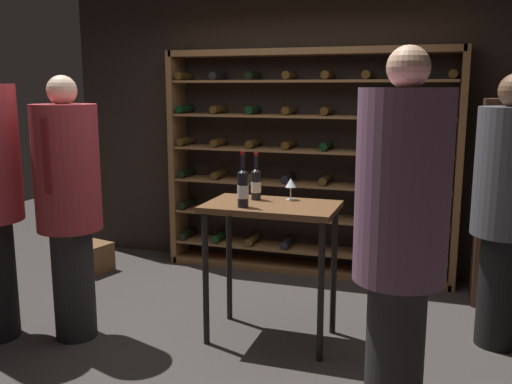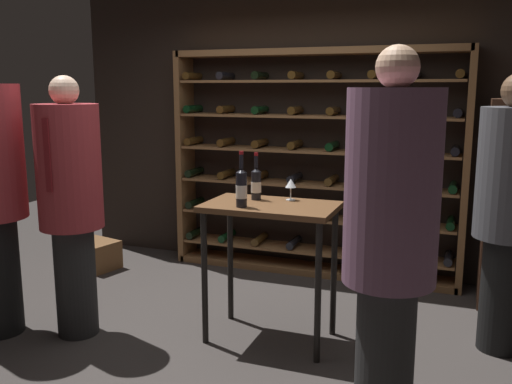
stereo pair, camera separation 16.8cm
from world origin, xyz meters
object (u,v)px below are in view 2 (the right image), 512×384
object	(u,v)px
person_guest_khaki	(390,234)
wine_glass_stemmed_left	(291,184)
tasting_table	(271,225)
person_guest_blue_shirt	(510,203)
wine_rack	(313,164)
person_host_in_suit	(71,196)
wine_bottle_black_capsule	(241,187)
wine_crate	(94,254)
wine_bottle_red_label	(256,183)

from	to	relation	value
person_guest_khaki	wine_glass_stemmed_left	size ratio (longest dim) A/B	12.73
tasting_table	person_guest_blue_shirt	world-z (taller)	person_guest_blue_shirt
person_guest_blue_shirt	person_guest_khaki	bearing A→B (deg)	78.52
wine_rack	person_guest_blue_shirt	size ratio (longest dim) A/B	1.48
person_host_in_suit	wine_bottle_black_capsule	xyz separation A→B (m)	(1.21, 0.26, 0.10)
wine_rack	person_guest_khaki	distance (m)	2.70
wine_rack	wine_crate	bearing A→B (deg)	-162.87
wine_glass_stemmed_left	wine_bottle_red_label	bearing A→B (deg)	-164.34
tasting_table	wine_bottle_red_label	world-z (taller)	wine_bottle_red_label
wine_crate	wine_glass_stemmed_left	size ratio (longest dim) A/B	3.08
wine_rack	wine_glass_stemmed_left	distance (m)	1.38
wine_bottle_black_capsule	person_guest_blue_shirt	bearing A→B (deg)	18.47
tasting_table	wine_bottle_red_label	bearing A→B (deg)	143.49
wine_rack	person_guest_khaki	bearing A→B (deg)	-67.22
wine_glass_stemmed_left	person_host_in_suit	bearing A→B (deg)	-157.55
wine_rack	person_host_in_suit	bearing A→B (deg)	-122.41
person_guest_blue_shirt	person_host_in_suit	distance (m)	3.02
person_guest_blue_shirt	wine_crate	bearing A→B (deg)	5.47
person_guest_blue_shirt	wine_bottle_black_capsule	world-z (taller)	person_guest_blue_shirt
tasting_table	person_guest_blue_shirt	bearing A→B (deg)	14.67
wine_rack	wine_bottle_black_capsule	xyz separation A→B (m)	(-0.04, -1.71, 0.06)
tasting_table	person_guest_blue_shirt	size ratio (longest dim) A/B	0.53
person_guest_blue_shirt	wine_crate	distance (m)	3.89
tasting_table	person_guest_blue_shirt	xyz separation A→B (m)	(1.55, 0.40, 0.19)
wine_glass_stemmed_left	wine_crate	bearing A→B (deg)	162.49
person_guest_blue_shirt	wine_crate	xyz separation A→B (m)	(-3.75, 0.50, -0.90)
person_host_in_suit	wine_glass_stemmed_left	size ratio (longest dim) A/B	12.03
person_guest_khaki	wine_bottle_black_capsule	distance (m)	1.33
person_guest_blue_shirt	wine_bottle_black_capsule	size ratio (longest dim) A/B	4.96
person_guest_blue_shirt	wine_glass_stemmed_left	size ratio (longest dim) A/B	12.10
wine_crate	wine_rack	bearing A→B (deg)	17.13
person_guest_khaki	wine_crate	xyz separation A→B (m)	(-3.14, 1.84, -0.96)
wine_crate	wine_bottle_black_capsule	xyz separation A→B (m)	(2.05, -1.07, 0.99)
wine_glass_stemmed_left	tasting_table	bearing A→B (deg)	-116.61
person_host_in_suit	wine_bottle_red_label	bearing A→B (deg)	28.34
tasting_table	person_guest_khaki	xyz separation A→B (m)	(0.93, -0.94, 0.26)
tasting_table	wine_bottle_black_capsule	world-z (taller)	wine_bottle_black_capsule
tasting_table	wine_glass_stemmed_left	world-z (taller)	wine_glass_stemmed_left
person_host_in_suit	wine_bottle_red_label	world-z (taller)	person_host_in_suit
person_guest_khaki	wine_crate	bearing A→B (deg)	139.86
wine_crate	wine_glass_stemmed_left	xyz separation A→B (m)	(2.29, -0.72, 0.97)
tasting_table	wine_bottle_black_capsule	xyz separation A→B (m)	(-0.15, -0.16, 0.29)
wine_rack	person_host_in_suit	size ratio (longest dim) A/B	1.49
person_guest_blue_shirt	person_host_in_suit	xyz separation A→B (m)	(-2.90, -0.82, -0.00)
person_host_in_suit	wine_crate	distance (m)	1.81
wine_crate	wine_bottle_black_capsule	bearing A→B (deg)	-27.43
wine_glass_stemmed_left	wine_rack	bearing A→B (deg)	98.24
person_guest_khaki	wine_rack	bearing A→B (deg)	103.00
wine_rack	tasting_table	bearing A→B (deg)	-85.97
tasting_table	wine_crate	xyz separation A→B (m)	(-2.20, 0.90, -0.70)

